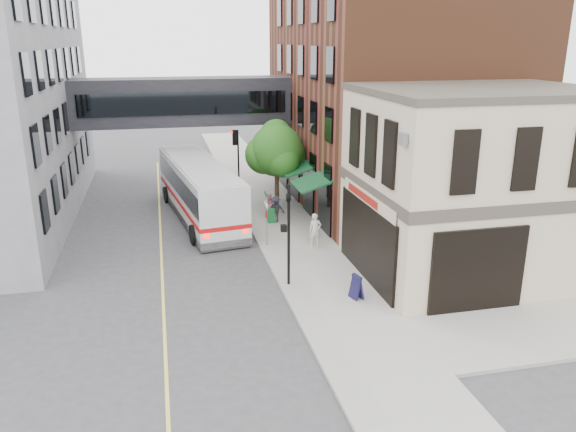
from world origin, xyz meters
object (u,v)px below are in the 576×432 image
pedestrian_a (315,230)px  pedestrian_c (276,209)px  pedestrian_b (271,205)px  newspaper_box (271,215)px  sandwich_board (357,287)px  bus (199,188)px

pedestrian_a → pedestrian_c: bearing=103.3°
pedestrian_b → newspaper_box: (-0.20, -1.03, -0.33)m
sandwich_board → pedestrian_a: bearing=74.7°
pedestrian_c → sandwich_board: (1.15, -10.74, -0.26)m
pedestrian_b → sandwich_board: bearing=-81.8°
bus → pedestrian_b: 4.42m
bus → pedestrian_a: size_ratio=7.20×
pedestrian_b → newspaper_box: bearing=-98.7°
pedestrian_b → pedestrian_a: bearing=-75.2°
bus → pedestrian_c: 4.90m
bus → pedestrian_b: bus is taller
pedestrian_c → newspaper_box: 0.47m
newspaper_box → bus: bearing=148.3°
newspaper_box → pedestrian_a: bearing=-72.9°
pedestrian_a → pedestrian_b: size_ratio=1.15×
pedestrian_a → pedestrian_c: pedestrian_a is taller
pedestrian_a → pedestrian_b: (-1.24, 5.47, -0.12)m
pedestrian_c → sandwich_board: size_ratio=1.50×
pedestrian_b → newspaper_box: pedestrian_b is taller
pedestrian_b → sandwich_board: (1.27, -11.72, -0.25)m
pedestrian_b → sandwich_board: size_ratio=1.49×
pedestrian_a → sandwich_board: bearing=-90.5°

